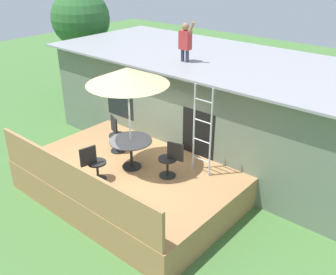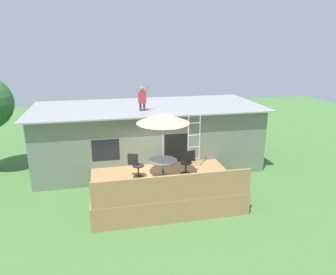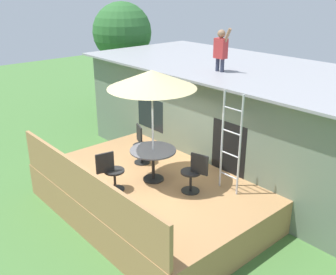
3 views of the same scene
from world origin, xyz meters
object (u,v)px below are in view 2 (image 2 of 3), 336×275
(patio_table, at_px, (163,164))
(patio_chair_near, at_px, (163,179))
(patio_umbrella, at_px, (163,118))
(patio_chair_left, at_px, (136,166))
(patio_chair_right, at_px, (188,163))
(step_ladder, at_px, (194,141))
(person_figure, at_px, (142,97))

(patio_table, relative_size, patio_chair_near, 1.13)
(patio_umbrella, bearing_deg, patio_chair_left, 158.07)
(patio_table, distance_m, patio_chair_right, 1.06)
(patio_chair_left, bearing_deg, patio_table, -0.00)
(step_ladder, relative_size, patio_chair_left, 2.39)
(step_ladder, xyz_separation_m, patio_chair_left, (-2.41, -0.53, -0.64))
(patio_table, xyz_separation_m, patio_chair_near, (-0.20, -1.00, -0.13))
(patio_umbrella, bearing_deg, patio_table, 87.61)
(patio_umbrella, height_order, patio_chair_right, patio_umbrella)
(patio_chair_right, bearing_deg, patio_chair_near, 31.16)
(patio_chair_right, bearing_deg, patio_chair_left, -18.51)
(patio_chair_near, bearing_deg, patio_chair_left, 39.90)
(person_figure, bearing_deg, patio_chair_left, -105.00)
(patio_chair_left, xyz_separation_m, patio_chair_right, (1.97, -0.11, 0.00))
(patio_chair_near, bearing_deg, patio_table, 0.00)
(step_ladder, bearing_deg, patio_table, -147.72)
(patio_table, height_order, patio_chair_near, patio_chair_near)
(step_ladder, distance_m, patio_chair_near, 2.61)
(patio_table, height_order, patio_chair_left, patio_chair_left)
(person_figure, distance_m, patio_chair_right, 3.48)
(patio_table, bearing_deg, patio_umbrella, -92.39)
(patio_umbrella, height_order, person_figure, person_figure)
(patio_chair_right, xyz_separation_m, patio_chair_near, (-1.21, -1.28, 0.00))
(patio_umbrella, distance_m, patio_chair_left, 2.15)
(step_ladder, height_order, person_figure, person_figure)
(step_ladder, height_order, patio_chair_left, step_ladder)
(patio_umbrella, xyz_separation_m, person_figure, (-0.38, 2.56, 0.35))
(person_figure, relative_size, patio_chair_near, 1.21)
(person_figure, relative_size, patio_chair_left, 1.21)
(patio_chair_left, distance_m, patio_chair_right, 1.98)
(patio_umbrella, xyz_separation_m, patio_chair_near, (-0.20, -1.00, -1.89))
(patio_table, xyz_separation_m, person_figure, (-0.38, 2.56, 2.11))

